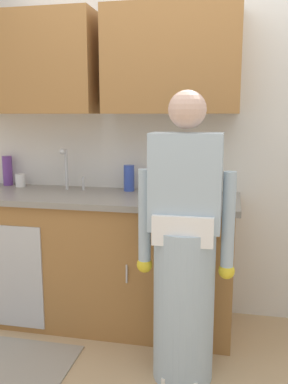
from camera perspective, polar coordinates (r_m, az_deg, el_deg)
kitchen_wall_with_uppers at (r=3.09m, az=2.63°, el=10.17°), size 4.80×0.44×2.70m
counter_cabinet at (r=3.08m, az=-6.20°, el=-9.35°), size 1.90×0.62×0.90m
countertop at (r=2.96m, az=-6.31°, el=-0.74°), size 1.96×0.66×0.04m
sink at (r=3.05m, az=-10.79°, el=-0.41°), size 0.50×0.36×0.35m
person_at_sink at (r=2.35m, az=5.54°, el=-9.47°), size 0.55×0.34×1.62m
floor_mat at (r=2.88m, az=-18.04°, el=-21.11°), size 0.80×0.50×0.01m
bottle_cleaner_spray at (r=2.98m, az=8.17°, el=2.17°), size 0.06×0.06×0.25m
bottle_dish_liquid at (r=3.07m, az=-2.06°, el=1.91°), size 0.08×0.08×0.19m
bottle_soap at (r=3.49m, az=-18.11°, el=2.78°), size 0.08×0.08×0.23m
cup_by_sink at (r=3.39m, az=-16.52°, el=1.54°), size 0.08×0.08×0.10m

